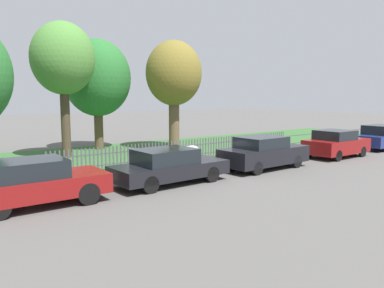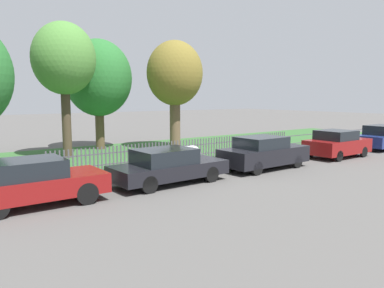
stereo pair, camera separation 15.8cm
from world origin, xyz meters
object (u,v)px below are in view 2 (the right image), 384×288
parked_car_navy_estate (168,166)px  tree_behind_motorcycle (64,60)px  parked_car_black_saloon (35,182)px  tree_mid_park (98,78)px  parked_car_white_van (337,144)px  parked_car_red_compact (264,153)px  covered_motorcycle (187,155)px  tree_far_left (175,75)px

parked_car_navy_estate → tree_behind_motorcycle: (-1.14, 8.24, 4.46)m
parked_car_black_saloon → tree_mid_park: size_ratio=0.60×
parked_car_navy_estate → parked_car_white_van: parked_car_white_van is taller
parked_car_black_saloon → tree_behind_motorcycle: size_ratio=0.56×
parked_car_red_compact → tree_mid_park: (-3.49, 10.44, 3.60)m
covered_motorcycle → parked_car_black_saloon: bearing=-168.7°
parked_car_white_van → tree_mid_park: tree_mid_park is taller
parked_car_white_van → covered_motorcycle: parked_car_white_van is taller
tree_far_left → tree_mid_park: bearing=144.9°
tree_mid_park → tree_behind_motorcycle: bearing=-141.6°
covered_motorcycle → tree_behind_motorcycle: size_ratio=0.27×
parked_car_navy_estate → parked_car_black_saloon: bearing=179.0°
parked_car_red_compact → tree_far_left: (0.32, 7.76, 3.83)m
parked_car_black_saloon → tree_behind_motorcycle: bearing=66.8°
parked_car_red_compact → parked_car_white_van: bearing=-2.2°
parked_car_black_saloon → parked_car_navy_estate: (4.73, 0.08, -0.05)m
parked_car_red_compact → tree_mid_park: 11.58m
parked_car_black_saloon → parked_car_red_compact: (9.78, 0.02, 0.01)m
parked_car_black_saloon → tree_behind_motorcycle: (3.59, 8.32, 4.41)m
covered_motorcycle → tree_far_left: size_ratio=0.29×
tree_mid_park → tree_far_left: (3.81, -2.68, 0.23)m
parked_car_white_van → tree_mid_park: (-9.05, 10.50, 3.61)m
parked_car_red_compact → covered_motorcycle: size_ratio=2.27×
parked_car_black_saloon → covered_motorcycle: 7.15m
parked_car_navy_estate → tree_far_left: bearing=53.3°
parked_car_white_van → tree_far_left: 10.17m
covered_motorcycle → tree_mid_park: 9.31m
parked_car_red_compact → tree_far_left: size_ratio=0.66×
parked_car_black_saloon → tree_mid_park: 12.73m
tree_behind_motorcycle → parked_car_red_compact: bearing=-53.3°
parked_car_black_saloon → tree_mid_park: (6.29, 10.46, 3.61)m
parked_car_red_compact → parked_car_white_van: (5.56, -0.07, -0.01)m
tree_far_left → covered_motorcycle: bearing=-118.8°
parked_car_navy_estate → tree_far_left: size_ratio=0.68×
parked_car_white_van → tree_behind_motorcycle: size_ratio=0.54×
parked_car_navy_estate → tree_behind_motorcycle: size_ratio=0.64×
tree_mid_park → covered_motorcycle: bearing=-86.0°
parked_car_black_saloon → parked_car_red_compact: 9.78m
parked_car_navy_estate → tree_mid_park: (1.56, 10.38, 3.67)m
parked_car_red_compact → covered_motorcycle: (-2.89, 1.92, -0.09)m
parked_car_white_van → covered_motorcycle: 8.69m
parked_car_red_compact → tree_behind_motorcycle: size_ratio=0.61×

